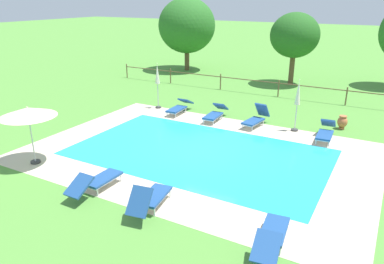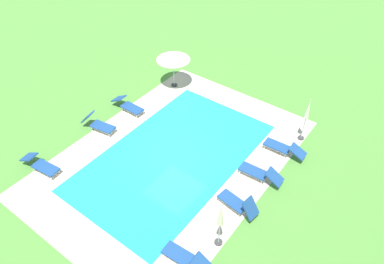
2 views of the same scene
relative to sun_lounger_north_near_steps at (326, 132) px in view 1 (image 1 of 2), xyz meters
name	(u,v)px [view 1 (image 1 of 2)]	position (x,y,z in m)	size (l,w,h in m)	color
ground_plane	(199,152)	(-4.11, -3.92, -0.37)	(160.00, 160.00, 0.00)	#518E38
pool_deck_paving	(199,152)	(-4.11, -3.92, -0.36)	(13.26, 9.25, 0.01)	beige
swimming_pool_water	(199,152)	(-4.11, -3.92, -0.36)	(9.91, 5.90, 0.01)	#23A8C1
pool_coping_rim	(199,152)	(-4.11, -3.92, -0.36)	(10.39, 6.38, 0.01)	beige
sun_lounger_north_near_steps	(326,132)	(0.00, 0.00, 0.00)	(0.71, 2.05, 0.80)	navy
sun_lounger_north_mid	(96,181)	(-5.47, -8.23, -0.01)	(0.62, 2.06, 0.75)	navy
sun_lounger_north_far	(179,107)	(-7.50, 0.22, -0.01)	(0.67, 2.09, 0.71)	navy
sun_lounger_north_end	(272,235)	(0.26, -8.27, -0.01)	(0.84, 2.13, 0.72)	navy
sun_lounger_south_near_corner	(256,118)	(-3.25, 0.23, 0.03)	(0.85, 1.88, 1.02)	navy
sun_lounger_south_mid	(215,113)	(-5.34, 0.10, 0.00)	(0.70, 2.07, 0.78)	navy
sun_lounger_south_end	(150,198)	(-3.33, -8.31, 0.02)	(0.89, 1.96, 0.97)	navy
patio_umbrella_open_foreground	(28,112)	(-8.96, -7.76, 1.60)	(2.00, 2.00, 2.18)	#383838
patio_umbrella_closed_row_west	(298,97)	(-1.44, 0.49, 1.24)	(0.32, 0.32, 2.42)	#383838
patio_umbrella_closed_row_centre	(157,78)	(-9.05, 0.52, 1.33)	(0.32, 0.32, 2.50)	#383838
terracotta_urn_near_fence	(342,122)	(0.41, 1.81, -0.02)	(0.45, 0.45, 0.65)	#B7663D
perimeter_fence	(279,86)	(-3.97, 6.20, 0.34)	(23.70, 0.08, 1.05)	brown
tree_west_mid	(295,35)	(-4.24, 10.04, 3.00)	(3.32, 3.32, 4.89)	brown
tree_centre	(187,26)	(-13.37, 11.22, 3.26)	(4.62, 4.62, 5.84)	brown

